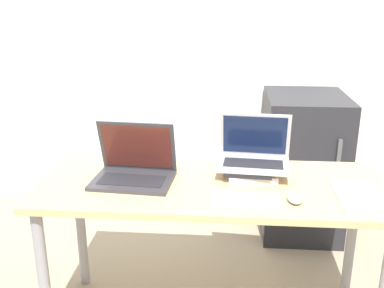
# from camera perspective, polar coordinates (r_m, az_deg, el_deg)

# --- Properties ---
(wall_back) EXTENTS (8.00, 0.05, 2.70)m
(wall_back) POSITION_cam_1_polar(r_m,az_deg,el_deg) (3.16, 3.67, 15.30)
(wall_back) COLOR silver
(wall_back) RESTS_ON ground_plane
(desk) EXTENTS (1.53, 0.62, 0.74)m
(desk) POSITION_cam_1_polar(r_m,az_deg,el_deg) (2.03, 2.57, -7.24)
(desk) COLOR tan
(desk) RESTS_ON ground_plane
(laptop_left) EXTENTS (0.37, 0.28, 0.26)m
(laptop_left) POSITION_cam_1_polar(r_m,az_deg,el_deg) (2.02, -7.34, -3.16)
(laptop_left) COLOR #333338
(laptop_left) RESTS_ON desk
(book_stack) EXTENTS (0.24, 0.24, 0.05)m
(book_stack) POSITION_cam_1_polar(r_m,az_deg,el_deg) (2.08, 7.38, -3.30)
(book_stack) COLOR white
(book_stack) RESTS_ON desk
(laptop_on_books) EXTENTS (0.34, 0.25, 0.23)m
(laptop_on_books) POSITION_cam_1_polar(r_m,az_deg,el_deg) (2.07, 7.84, -1.29)
(laptop_on_books) COLOR #B2B2B7
(laptop_on_books) RESTS_ON book_stack
(wireless_keyboard) EXTENTS (0.28, 0.14, 0.01)m
(wireless_keyboard) POSITION_cam_1_polar(r_m,az_deg,el_deg) (1.84, 6.70, -7.01)
(wireless_keyboard) COLOR silver
(wireless_keyboard) RESTS_ON desk
(mouse) EXTENTS (0.06, 0.11, 0.03)m
(mouse) POSITION_cam_1_polar(r_m,az_deg,el_deg) (1.87, 12.94, -6.69)
(mouse) COLOR #B2B2B7
(mouse) RESTS_ON desk
(notepad) EXTENTS (0.19, 0.31, 0.01)m
(notepad) POSITION_cam_1_polar(r_m,az_deg,el_deg) (1.98, 20.51, -6.27)
(notepad) COLOR white
(notepad) RESTS_ON desk
(mini_fridge) EXTENTS (0.50, 0.61, 0.92)m
(mini_fridge) POSITION_cam_1_polar(r_m,az_deg,el_deg) (3.04, 13.78, -2.52)
(mini_fridge) COLOR #232328
(mini_fridge) RESTS_ON ground_plane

